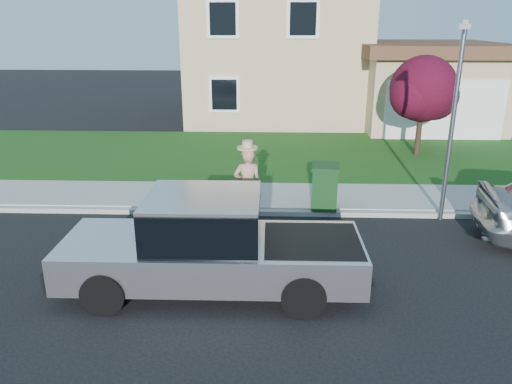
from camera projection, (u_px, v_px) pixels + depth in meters
ground at (278, 271)px, 9.58m from camera, size 80.00×80.00×0.00m
curb at (318, 213)px, 12.27m from camera, size 40.00×0.20×0.12m
sidewalk at (315, 198)px, 13.30m from camera, size 40.00×2.00×0.15m
lawn at (305, 155)px, 17.56m from camera, size 40.00×7.00×0.10m
house at (304, 50)px, 23.98m from camera, size 14.00×11.30×6.85m
pickup_truck at (211, 246)px, 8.70m from camera, size 5.38×2.07×1.76m
woman at (248, 184)px, 11.62m from camera, size 0.72×0.54×1.98m
ornamental_tree at (424, 92)px, 16.80m from camera, size 2.46×2.22×3.38m
trash_bin at (325, 186)px, 12.24m from camera, size 0.75×0.84×1.09m
street_lamp at (454, 112)px, 11.16m from camera, size 0.35×0.59×4.56m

